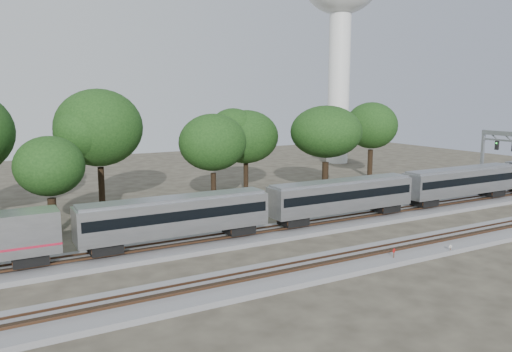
# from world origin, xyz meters

# --- Properties ---
(ground) EXTENTS (160.00, 160.00, 0.00)m
(ground) POSITION_xyz_m (0.00, 0.00, 0.00)
(ground) COLOR #383328
(ground) RESTS_ON ground
(track_far) EXTENTS (160.00, 5.00, 0.73)m
(track_far) POSITION_xyz_m (0.00, 6.00, 0.21)
(track_far) COLOR slate
(track_far) RESTS_ON ground
(track_near) EXTENTS (160.00, 5.00, 0.73)m
(track_near) POSITION_xyz_m (0.00, -4.00, 0.21)
(track_near) COLOR slate
(track_near) RESTS_ON ground
(train) EXTENTS (86.21, 2.97, 4.37)m
(train) POSITION_xyz_m (8.97, 6.00, 3.09)
(train) COLOR silver
(train) RESTS_ON ground
(switch_stand_red) EXTENTS (0.35, 0.15, 1.14)m
(switch_stand_red) POSITION_xyz_m (4.85, -5.49, 0.73)
(switch_stand_red) COLOR #512D19
(switch_stand_red) RESTS_ON ground
(switch_stand_white) EXTENTS (0.27, 0.05, 0.87)m
(switch_stand_white) POSITION_xyz_m (10.34, -6.37, 0.55)
(switch_stand_white) COLOR #512D19
(switch_stand_white) RESTS_ON ground
(switch_lever) EXTENTS (0.54, 0.36, 0.30)m
(switch_lever) POSITION_xyz_m (5.22, -6.09, 0.15)
(switch_lever) COLOR #512D19
(switch_lever) RESTS_ON ground
(water_tower) EXTENTS (14.78, 14.78, 40.91)m
(water_tower) POSITION_xyz_m (38.95, 45.01, 30.30)
(water_tower) COLOR silver
(water_tower) RESTS_ON ground
(signal_gantry) EXTENTS (0.60, 7.15, 8.70)m
(signal_gantry) POSITION_xyz_m (34.99, 6.00, 6.34)
(signal_gantry) COLOR gray
(signal_gantry) RESTS_ON ground
(tree_2) EXTENTS (6.74, 6.74, 9.51)m
(tree_2) POSITION_xyz_m (-17.69, 16.18, 6.61)
(tree_2) COLOR black
(tree_2) RESTS_ON ground
(tree_3) EXTENTS (9.76, 9.76, 13.76)m
(tree_3) POSITION_xyz_m (-11.49, 23.73, 9.59)
(tree_3) COLOR black
(tree_3) RESTS_ON ground
(tree_4) EXTENTS (7.92, 7.92, 11.17)m
(tree_4) POSITION_xyz_m (0.43, 19.34, 7.77)
(tree_4) COLOR black
(tree_4) RESTS_ON ground
(tree_5) EXTENTS (7.86, 7.86, 11.08)m
(tree_5) POSITION_xyz_m (7.92, 25.32, 7.71)
(tree_5) COLOR black
(tree_5) RESTS_ON ground
(tree_6) EXTENTS (8.69, 8.69, 12.26)m
(tree_6) POSITION_xyz_m (16.00, 18.41, 8.54)
(tree_6) COLOR black
(tree_6) RESTS_ON ground
(tree_7) EXTENTS (8.60, 8.60, 12.12)m
(tree_7) POSITION_xyz_m (31.91, 27.57, 8.44)
(tree_7) COLOR black
(tree_7) RESTS_ON ground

